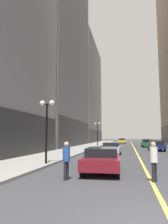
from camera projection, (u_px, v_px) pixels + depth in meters
ground_plane at (134, 147)px, 38.53m from camera, size 200.00×200.00×0.00m
sidewalk_left at (89, 146)px, 40.21m from camera, size 4.50×78.00×0.15m
lane_centre_stripe at (134, 147)px, 38.53m from camera, size 0.16×70.00×0.01m
building_left_far at (75, 93)px, 68.18m from camera, size 14.42×26.00×31.53m
car_maroon at (102, 159)px, 11.75m from camera, size 2.12×4.58×1.32m
car_white at (112, 148)px, 21.45m from camera, size 1.85×4.40×1.32m
car_navy at (156, 145)px, 28.39m from camera, size 1.88×4.55×1.32m
car_green at (147, 143)px, 37.75m from camera, size 1.98×4.52×1.32m
car_blue at (147, 142)px, 46.97m from camera, size 1.94×4.44×1.32m
car_yellow at (122, 141)px, 57.00m from camera, size 1.98×4.27×1.32m
pedestrian_in_white_shirt at (154, 158)px, 9.20m from camera, size 0.47×0.47×1.73m
pedestrian_in_blue_hoodie at (66, 158)px, 9.60m from camera, size 0.44×0.44×1.72m
street_lamp_left_near at (47, 117)px, 14.46m from camera, size 1.06×0.36×4.43m
street_lamp_left_far at (97, 129)px, 38.51m from camera, size 1.06×0.36×4.43m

